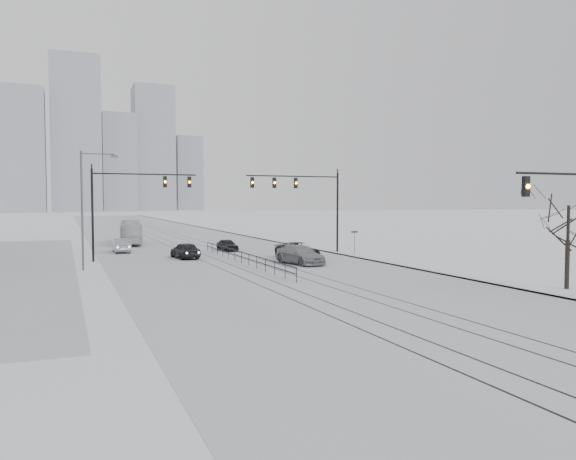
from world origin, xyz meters
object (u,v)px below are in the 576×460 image
object	(u,v)px
sedan_nb_front	(298,251)
sedan_nb_far	(227,245)
sedan_sb_inner	(185,250)
sedan_nb_right	(300,255)
bare_tree	(569,214)
box_truck	(131,233)
sedan_sb_outer	(121,245)

from	to	relation	value
sedan_nb_front	sedan_nb_far	size ratio (longest dim) A/B	1.51
sedan_sb_inner	sedan_nb_right	distance (m)	11.29
bare_tree	box_truck	distance (m)	49.58
bare_tree	sedan_sb_inner	xyz separation A→B (m)	(-16.82, 26.62, -3.75)
sedan_sb_outer	sedan_nb_front	xyz separation A→B (m)	(13.98, -12.88, 0.04)
sedan_sb_outer	sedan_nb_right	distance (m)	20.71
sedan_nb_front	box_truck	world-z (taller)	box_truck
sedan_sb_inner	sedan_nb_far	size ratio (longest dim) A/B	1.20
sedan_nb_right	bare_tree	bearing A→B (deg)	-75.43
sedan_sb_outer	sedan_nb_right	world-z (taller)	sedan_nb_right
sedan_nb_right	sedan_nb_far	size ratio (longest dim) A/B	1.47
sedan_sb_outer	bare_tree	bearing A→B (deg)	121.20
bare_tree	box_truck	xyz separation A→B (m)	(-19.55, 45.46, -3.07)
sedan_nb_front	box_truck	xyz separation A→B (m)	(-11.89, 23.45, 0.66)
sedan_sb_inner	sedan_sb_outer	world-z (taller)	sedan_sb_inner
sedan_sb_inner	sedan_nb_far	xyz separation A→B (m)	(5.65, 6.03, -0.12)
bare_tree	sedan_sb_inner	bearing A→B (deg)	122.29
sedan_sb_outer	sedan_nb_right	size ratio (longest dim) A/B	0.82
sedan_sb_outer	sedan_nb_far	world-z (taller)	sedan_sb_outer
box_truck	sedan_sb_outer	bearing A→B (deg)	84.47
sedan_sb_outer	box_truck	world-z (taller)	box_truck
bare_tree	sedan_nb_far	world-z (taller)	bare_tree
sedan_sb_inner	sedan_sb_outer	distance (m)	9.58
sedan_sb_inner	sedan_nb_front	bearing A→B (deg)	146.06
bare_tree	sedan_nb_far	distance (m)	34.72
sedan_nb_far	box_truck	size ratio (longest dim) A/B	0.36
bare_tree	sedan_sb_outer	distance (m)	41.24
sedan_sb_outer	box_truck	bearing A→B (deg)	-101.81
sedan_sb_outer	box_truck	xyz separation A→B (m)	(2.09, 10.56, 0.70)
sedan_sb_inner	sedan_nb_right	world-z (taller)	sedan_nb_right
sedan_sb_inner	box_truck	xyz separation A→B (m)	(-2.73, 18.85, 0.67)
sedan_nb_right	box_truck	size ratio (longest dim) A/B	0.52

